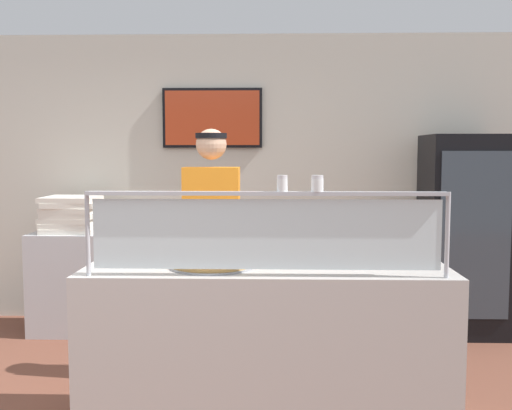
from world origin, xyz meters
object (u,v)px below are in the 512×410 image
pizza_server (207,261)px  pizza_box_stack (73,214)px  drink_fridge (463,235)px  pizza_tray (212,264)px  parmesan_shaker (282,184)px  pepper_flake_shaker (317,185)px  worker_figure (212,239)px

pizza_server → pizza_box_stack: 2.35m
drink_fridge → pizza_box_stack: (-3.45, -0.04, 0.18)m
pizza_tray → drink_fridge: (2.02, 1.91, -0.09)m
pizza_server → pizza_box_stack: bearing=143.8°
drink_fridge → parmesan_shaker: bearing=-127.0°
pizza_tray → parmesan_shaker: 0.66m
pizza_tray → drink_fridge: bearing=43.4°
pizza_tray → drink_fridge: 2.78m
pizza_tray → pepper_flake_shaker: size_ratio=5.72×
parmesan_shaker → pizza_box_stack: 2.82m
pizza_server → worker_figure: (-0.04, 0.73, 0.02)m
pizza_tray → worker_figure: worker_figure is taller
pizza_server → worker_figure: bearing=110.5°
worker_figure → drink_fridge: size_ratio=1.00×
pizza_tray → pizza_server: pizza_server is taller
pepper_flake_shaker → pizza_tray: bearing=156.4°
pizza_tray → drink_fridge: drink_fridge is taller
pepper_flake_shaker → pizza_box_stack: pepper_flake_shaker is taller
worker_figure → pizza_server: bearing=-86.6°
pepper_flake_shaker → worker_figure: (-0.64, 0.96, -0.43)m
pizza_tray → worker_figure: 0.72m
parmesan_shaker → pepper_flake_shaker: 0.18m
pizza_server → pepper_flake_shaker: (0.60, -0.23, 0.45)m
pizza_tray → pizza_box_stack: size_ratio=0.97×
drink_fridge → pizza_box_stack: bearing=-179.3°
pizza_box_stack → pizza_server: bearing=-53.3°
worker_figure → pepper_flake_shaker: bearing=-56.2°
pizza_tray → parmesan_shaker: bearing=-32.5°
drink_fridge → pizza_server: bearing=-136.7°
worker_figure → pizza_tray: bearing=-84.3°
parmesan_shaker → worker_figure: size_ratio=0.05×
parmesan_shaker → drink_fridge: 2.76m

